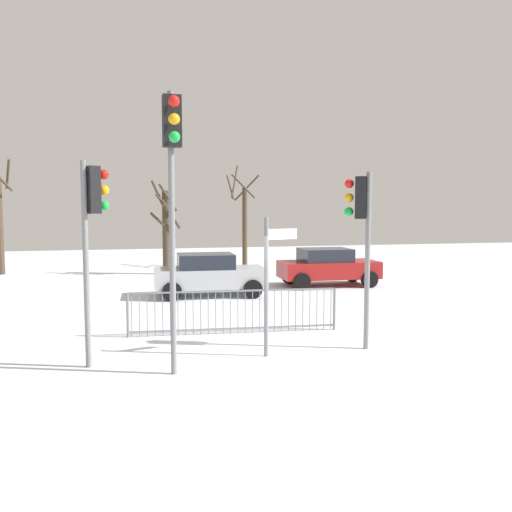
{
  "coord_description": "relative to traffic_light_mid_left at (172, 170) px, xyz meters",
  "views": [
    {
      "loc": [
        -2.49,
        -10.24,
        3.1
      ],
      "look_at": [
        0.64,
        2.97,
        1.86
      ],
      "focal_mm": 37.99,
      "sensor_mm": 36.0,
      "label": 1
    }
  ],
  "objects": [
    {
      "name": "car_red_far",
      "position": [
        6.79,
        10.07,
        -2.98
      ],
      "size": [
        3.82,
        1.97,
        1.47
      ],
      "rotation": [
        0.0,
        0.0,
        -0.01
      ],
      "color": "maroon",
      "rests_on": "ground"
    },
    {
      "name": "ground_plane",
      "position": [
        1.7,
        0.48,
        -3.75
      ],
      "size": [
        60.0,
        60.0,
        0.0
      ],
      "primitive_type": "plane",
      "color": "silver"
    },
    {
      "name": "bare_tree_left",
      "position": [
        0.89,
        15.18,
        -1.62
      ],
      "size": [
        1.39,
        0.93,
        4.29
      ],
      "color": "#473828",
      "rests_on": "ground"
    },
    {
      "name": "pedestrian_guard_railing",
      "position": [
        1.7,
        3.05,
        -3.2
      ],
      "size": [
        5.14,
        0.42,
        1.07
      ],
      "rotation": [
        0.0,
        0.0,
        -0.07
      ],
      "color": "slate",
      "rests_on": "ground"
    },
    {
      "name": "traffic_light_mid_left",
      "position": [
        0.0,
        0.0,
        0.0
      ],
      "size": [
        0.33,
        0.57,
        5.14
      ],
      "rotation": [
        0.0,
        0.0,
        3.21
      ],
      "color": "slate",
      "rests_on": "ground"
    },
    {
      "name": "traffic_light_rear_left",
      "position": [
        4.09,
        1.05,
        -0.94
      ],
      "size": [
        0.52,
        0.41,
        3.84
      ],
      "rotation": [
        0.0,
        0.0,
        1.06
      ],
      "color": "slate",
      "rests_on": "ground"
    },
    {
      "name": "car_silver_near",
      "position": [
        1.91,
        8.75,
        -2.98
      ],
      "size": [
        3.86,
        2.03,
        1.47
      ],
      "rotation": [
        0.0,
        0.0,
        -0.03
      ],
      "color": "#B2B5BA",
      "rests_on": "ground"
    },
    {
      "name": "bare_tree_centre",
      "position": [
        4.96,
        17.29,
        -1.33
      ],
      "size": [
        1.69,
        1.68,
        5.22
      ],
      "color": "#473828",
      "rests_on": "ground"
    },
    {
      "name": "direction_sign_post",
      "position": [
        2.02,
        0.92,
        -2.13
      ],
      "size": [
        0.76,
        0.28,
        2.88
      ],
      "rotation": [
        0.0,
        0.0,
        0.3
      ],
      "color": "slate",
      "rests_on": "ground"
    },
    {
      "name": "traffic_light_foreground_left",
      "position": [
        -1.45,
        1.03,
        -0.84
      ],
      "size": [
        0.51,
        0.42,
        3.97
      ],
      "rotation": [
        0.0,
        0.0,
        5.25
      ],
      "color": "slate",
      "rests_on": "ground"
    }
  ]
}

